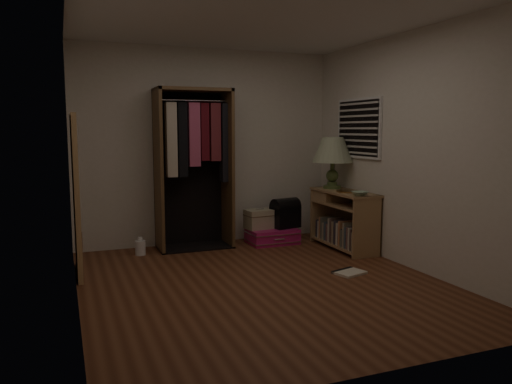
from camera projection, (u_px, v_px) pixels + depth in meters
ground at (263, 283)px, 5.02m from camera, size 4.00×4.00×0.00m
room_walls at (268, 133)px, 4.90m from camera, size 3.52×4.02×2.60m
console_bookshelf at (342, 218)px, 6.48m from camera, size 0.42×1.12×0.75m
open_wardrobe at (196, 154)px, 6.42m from camera, size 0.98×0.50×2.05m
floor_mirror at (76, 195)px, 5.22m from camera, size 0.06×0.80×1.70m
pink_suitcase at (272, 236)px, 6.77m from camera, size 0.67×0.49×0.20m
train_case at (260, 219)px, 6.75m from camera, size 0.41×0.31×0.28m
black_bag at (285, 212)px, 6.81m from camera, size 0.42×0.32×0.40m
table_lamp at (333, 151)px, 6.63m from camera, size 0.69×0.69×0.68m
brass_tray at (348, 191)px, 6.32m from camera, size 0.34×0.34×0.02m
ceramic_bowl at (360, 193)px, 5.98m from camera, size 0.21×0.21×0.05m
white_jug at (140, 247)px, 6.13m from camera, size 0.14×0.14×0.22m
floor_book at (348, 272)px, 5.35m from camera, size 0.37×0.33×0.03m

